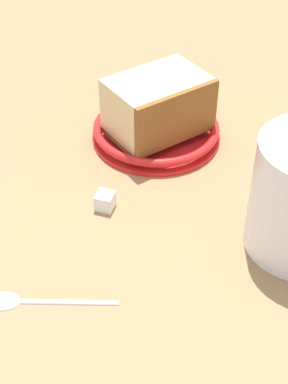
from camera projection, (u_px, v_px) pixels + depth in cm
name	position (u px, v px, depth cm)	size (l,w,h in cm)	color
ground_plane	(154.00, 214.00, 56.66)	(113.23, 113.23, 2.42)	#936D47
small_plate	(156.00, 131.00, 63.95)	(14.34, 14.34, 1.88)	red
cake_slice	(158.00, 107.00, 61.63)	(11.49, 12.60, 6.52)	brown
teaspoon	(22.00, 299.00, 46.53)	(2.41, 11.10, 0.80)	silver
sugar_cube	(105.00, 203.00, 54.80)	(1.69, 1.69, 1.69)	white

